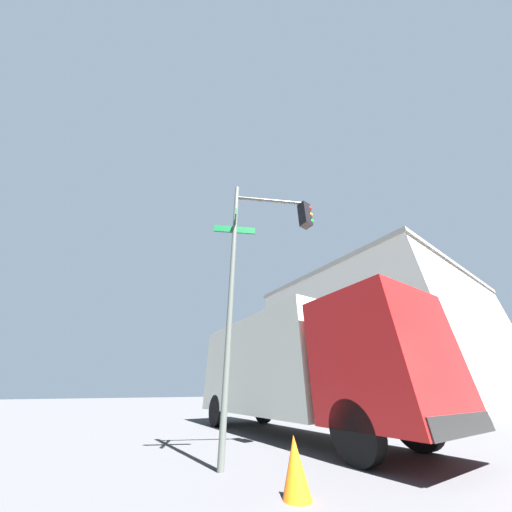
{
  "coord_description": "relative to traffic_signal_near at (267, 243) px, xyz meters",
  "views": [
    {
      "loc": [
        -3.08,
        -9.04,
        1.12
      ],
      "look_at": [
        -7.17,
        -6.18,
        4.07
      ],
      "focal_mm": 16.07,
      "sensor_mm": 36.0,
      "label": 1
    }
  ],
  "objects": [
    {
      "name": "traffic_cone",
      "position": [
        1.1,
        -0.53,
        -4.2
      ],
      "size": [
        0.36,
        0.36,
        0.62
      ],
      "primitive_type": "cone",
      "color": "orange",
      "rests_on": "ground_plane"
    },
    {
      "name": "box_truck_second",
      "position": [
        -2.36,
        2.52,
        -2.61
      ],
      "size": [
        8.82,
        2.81,
        3.46
      ],
      "color": "#B21919",
      "rests_on": "ground_plane"
    },
    {
      "name": "traffic_signal_near",
      "position": [
        0.0,
        0.0,
        0.0
      ],
      "size": [
        1.56,
        2.52,
        6.45
      ],
      "color": "#474C47",
      "rests_on": "ground_plane"
    },
    {
      "name": "building_stucco",
      "position": [
        -9.64,
        24.72,
        1.38
      ],
      "size": [
        17.68,
        21.95,
        11.78
      ],
      "color": "beige",
      "rests_on": "ground_plane"
    }
  ]
}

